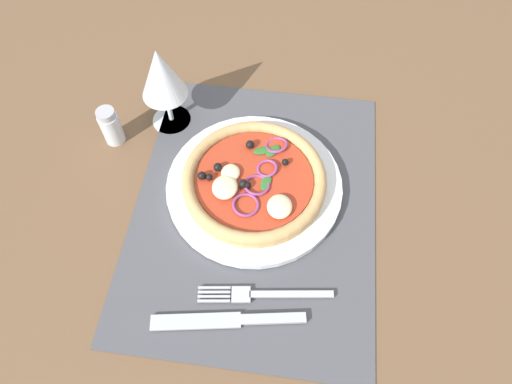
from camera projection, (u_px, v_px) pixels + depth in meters
The scene contains 8 objects.
ground_plane at pixel (255, 210), 68.74cm from camera, with size 190.00×140.00×2.40cm, color brown.
placemat at pixel (255, 206), 67.55cm from camera, with size 46.67×35.46×0.40cm, color #4C4C51.
plate at pixel (254, 186), 68.40cm from camera, with size 26.44×26.44×1.26cm, color white.
pizza at pixel (254, 180), 66.89cm from camera, with size 21.40×21.40×2.64cm.
fork at pixel (258, 294), 59.98cm from camera, with size 3.96×18.04×0.44cm.
knife at pixel (227, 320), 58.15cm from camera, with size 4.96×19.99×0.62cm.
wine_glass at pixel (161, 76), 67.91cm from camera, with size 7.20×7.20×14.90cm.
pepper_shaker at pixel (111, 126), 71.60cm from camera, with size 3.20×3.20×6.70cm.
Camera 1 is at (-33.26, -4.61, 58.85)cm, focal length 31.81 mm.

